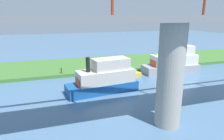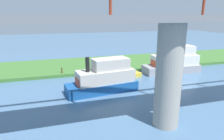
{
  "view_description": "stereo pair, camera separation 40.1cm",
  "coord_description": "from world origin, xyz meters",
  "px_view_note": "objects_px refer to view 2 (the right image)",
  "views": [
    {
      "loc": [
        8.81,
        30.41,
        9.25
      ],
      "look_at": [
        0.59,
        5.0,
        2.0
      ],
      "focal_mm": 32.45,
      "sensor_mm": 36.0,
      "label": 1
    },
    {
      "loc": [
        8.43,
        30.53,
        9.25
      ],
      "look_at": [
        0.59,
        5.0,
        2.0
      ],
      "focal_mm": 32.45,
      "sensor_mm": 36.0,
      "label": 2
    }
  ],
  "objects_px": {
    "bridge_pylon": "(169,77)",
    "skiff_small": "(104,78)",
    "houseboat_blue": "(128,75)",
    "mooring_post": "(62,70)",
    "riverboat_paddlewheel": "(173,62)",
    "person_on_bank": "(114,65)"
  },
  "relations": [
    {
      "from": "bridge_pylon",
      "to": "skiff_small",
      "type": "xyz_separation_m",
      "value": [
        3.0,
        -9.4,
        -2.71
      ]
    },
    {
      "from": "houseboat_blue",
      "to": "skiff_small",
      "type": "bearing_deg",
      "value": 41.93
    },
    {
      "from": "bridge_pylon",
      "to": "mooring_post",
      "type": "distance_m",
      "value": 19.52
    },
    {
      "from": "bridge_pylon",
      "to": "riverboat_paddlewheel",
      "type": "height_order",
      "value": "bridge_pylon"
    },
    {
      "from": "person_on_bank",
      "to": "houseboat_blue",
      "type": "distance_m",
      "value": 4.09
    },
    {
      "from": "person_on_bank",
      "to": "houseboat_blue",
      "type": "height_order",
      "value": "person_on_bank"
    },
    {
      "from": "riverboat_paddlewheel",
      "to": "mooring_post",
      "type": "bearing_deg",
      "value": -9.83
    },
    {
      "from": "bridge_pylon",
      "to": "mooring_post",
      "type": "relative_size",
      "value": 10.44
    },
    {
      "from": "riverboat_paddlewheel",
      "to": "bridge_pylon",
      "type": "bearing_deg",
      "value": 54.68
    },
    {
      "from": "bridge_pylon",
      "to": "person_on_bank",
      "type": "height_order",
      "value": "bridge_pylon"
    },
    {
      "from": "bridge_pylon",
      "to": "houseboat_blue",
      "type": "xyz_separation_m",
      "value": [
        -1.96,
        -13.85,
        -3.9
      ]
    },
    {
      "from": "bridge_pylon",
      "to": "skiff_small",
      "type": "relative_size",
      "value": 0.96
    },
    {
      "from": "riverboat_paddlewheel",
      "to": "skiff_small",
      "type": "bearing_deg",
      "value": 21.07
    },
    {
      "from": "skiff_small",
      "to": "person_on_bank",
      "type": "bearing_deg",
      "value": -114.97
    },
    {
      "from": "bridge_pylon",
      "to": "person_on_bank",
      "type": "xyz_separation_m",
      "value": [
        -0.88,
        -17.73,
        -3.18
      ]
    },
    {
      "from": "mooring_post",
      "to": "houseboat_blue",
      "type": "xyz_separation_m",
      "value": [
        -9.6,
        3.77,
        -0.44
      ]
    },
    {
      "from": "person_on_bank",
      "to": "skiff_small",
      "type": "bearing_deg",
      "value": 65.03
    },
    {
      "from": "bridge_pylon",
      "to": "person_on_bank",
      "type": "distance_m",
      "value": 18.04
    },
    {
      "from": "riverboat_paddlewheel",
      "to": "houseboat_blue",
      "type": "height_order",
      "value": "riverboat_paddlewheel"
    },
    {
      "from": "skiff_small",
      "to": "riverboat_paddlewheel",
      "type": "relative_size",
      "value": 0.96
    },
    {
      "from": "person_on_bank",
      "to": "mooring_post",
      "type": "xyz_separation_m",
      "value": [
        8.52,
        0.1,
        -0.28
      ]
    },
    {
      "from": "bridge_pylon",
      "to": "skiff_small",
      "type": "height_order",
      "value": "bridge_pylon"
    }
  ]
}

